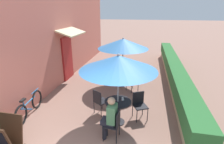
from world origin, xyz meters
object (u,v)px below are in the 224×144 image
Objects in this scene: patio_table_near at (118,107)px; cafe_chair_mid_left at (134,79)px; patio_umbrella_mid at (123,44)px; menu_board at (5,136)px; cafe_chair_near_left at (100,100)px; coffee_cup_near at (123,99)px; cafe_chair_near_right at (114,123)px; seated_patron_near_right at (110,116)px; patio_umbrella_near at (118,63)px; bicycle_leaning at (29,106)px; patio_table_mid at (122,74)px; cafe_chair_near_back at (139,103)px; coffee_cup_mid at (120,69)px; cafe_chair_mid_right at (112,70)px.

cafe_chair_mid_left is at bearing 83.26° from patio_table_near.
patio_umbrella_mid reaches higher than menu_board.
coffee_cup_near is at bearing 15.30° from cafe_chair_near_left.
cafe_chair_mid_left reaches higher than patio_table_near.
seated_patron_near_right is at bearing 90.00° from cafe_chair_near_right.
cafe_chair_mid_left is (0.36, 3.14, -0.17)m from seated_patron_near_right.
patio_table_near is at bearing 0.00° from patio_umbrella_near.
cafe_chair_near_right is 3.15m from cafe_chair_mid_left.
patio_table_near is 0.49× the size of bicycle_leaning.
patio_umbrella_mid reaches higher than patio_table_mid.
bicycle_leaning is (-2.61, -3.10, -1.60)m from patio_umbrella_mid.
cafe_chair_mid_left reaches higher than bicycle_leaning.
cafe_chair_mid_left is 0.53× the size of bicycle_leaning.
patio_umbrella_near is at bearing 0.00° from patio_table_near.
coffee_cup_near is (-0.50, -0.32, 0.27)m from cafe_chair_near_back.
patio_table_near is 2.90m from patio_table_mid.
bicycle_leaning is (-2.49, -3.12, -0.44)m from coffee_cup_mid.
patio_umbrella_mid is 5.29m from menu_board.
cafe_chair_near_right is 1.00× the size of menu_board.
patio_table_near is 2.41m from cafe_chair_mid_left.
cafe_chair_near_left is 2.26m from cafe_chair_mid_left.
coffee_cup_near is 3.18m from menu_board.
patio_table_mid is (-0.32, 3.63, 0.03)m from cafe_chair_near_right.
cafe_chair_mid_left is 1.50m from cafe_chair_mid_right.
patio_table_mid is at bearing 42.81° from bicycle_leaning.
cafe_chair_near_right is at bearing -96.69° from coffee_cup_near.
cafe_chair_near_right is (0.04, -0.75, -0.03)m from patio_table_near.
patio_umbrella_near is 1.17m from coffee_cup_near.
cafe_chair_mid_right is at bearing 139.39° from patio_umbrella_mid.
patio_umbrella_mid is at bearing 5.87° from cafe_chair_mid_right.
cafe_chair_near_left reaches higher than patio_table_mid.
bicycle_leaning is at bearing 82.73° from seated_patron_near_right.
patio_umbrella_mid is (-0.21, 3.62, 1.25)m from seated_patron_near_right.
patio_table_mid is 0.93× the size of cafe_chair_mid_left.
patio_umbrella_near reaches higher than coffee_cup_near.
patio_umbrella_near reaches higher than seated_patron_near_right.
cafe_chair_mid_left is at bearing 83.26° from patio_umbrella_near.
seated_patron_near_right is (-0.08, -0.74, 0.14)m from patio_table_near.
patio_umbrella_mid is 2.53× the size of cafe_chair_mid_left.
seated_patron_near_right reaches higher than cafe_chair_near_right.
patio_umbrella_mid is at bearing -7.10° from coffee_cup_mid.
menu_board reaches higher than coffee_cup_near.
menu_board is at bearing 113.35° from cafe_chair_near_right.
cafe_chair_near_right reaches higher than bicycle_leaning.
cafe_chair_near_right is (0.70, -1.09, 0.00)m from cafe_chair_near_left.
cafe_chair_near_right is at bearing 131.97° from cafe_chair_mid_left.
patio_table_mid is 0.75m from cafe_chair_mid_right.
menu_board is at bearing -61.54° from cafe_chair_mid_right.
coffee_cup_near is at bearing 33.74° from menu_board.
bicycle_leaning is at bearing -175.64° from patio_umbrella_near.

